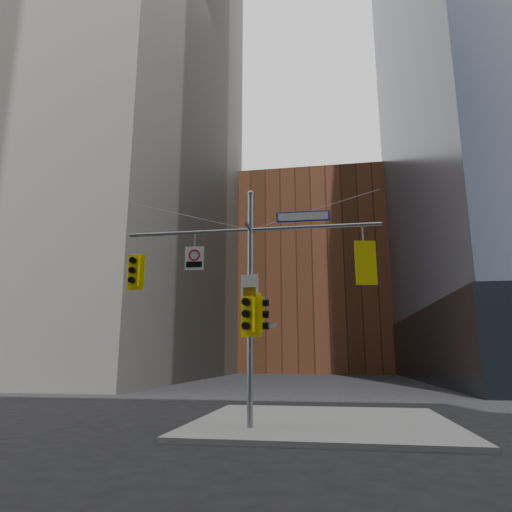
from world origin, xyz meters
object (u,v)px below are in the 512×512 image
(traffic_light_pole_side, at_px, (261,314))
(regulatory_sign_arm, at_px, (194,257))
(traffic_light_east_arm, at_px, (364,264))
(signal_assembly, at_px, (250,280))
(street_sign_blade, at_px, (303,216))
(traffic_light_pole_front, at_px, (249,314))
(traffic_light_west_arm, at_px, (134,271))

(traffic_light_pole_side, height_order, regulatory_sign_arm, regulatory_sign_arm)
(traffic_light_east_arm, bearing_deg, regulatory_sign_arm, -10.18)
(signal_assembly, xyz_separation_m, traffic_light_pole_side, (0.32, 0.00, -1.06))
(traffic_light_east_arm, relative_size, regulatory_sign_arm, 1.73)
(traffic_light_pole_side, xyz_separation_m, street_sign_blade, (1.33, -0.00, 2.99))
(traffic_light_east_arm, bearing_deg, traffic_light_pole_front, -5.94)
(traffic_light_west_arm, bearing_deg, traffic_light_east_arm, -3.42)
(signal_assembly, bearing_deg, traffic_light_pole_side, 0.71)
(traffic_light_east_arm, height_order, street_sign_blade, street_sign_blade)
(traffic_light_west_arm, bearing_deg, signal_assembly, -3.52)
(traffic_light_pole_front, distance_m, regulatory_sign_arm, 2.58)
(traffic_light_east_arm, bearing_deg, traffic_light_pole_side, -10.47)
(signal_assembly, relative_size, traffic_light_west_arm, 6.78)
(traffic_light_west_arm, distance_m, traffic_light_east_arm, 7.21)
(traffic_light_west_arm, xyz_separation_m, traffic_light_east_arm, (7.21, -0.01, 0.00))
(traffic_light_west_arm, height_order, traffic_light_pole_front, traffic_light_west_arm)
(traffic_light_pole_front, bearing_deg, traffic_light_pole_side, 51.88)
(traffic_light_east_arm, bearing_deg, street_sign_blade, -10.48)
(traffic_light_west_arm, bearing_deg, traffic_light_pole_side, -3.45)
(traffic_light_west_arm, bearing_deg, regulatory_sign_arm, -4.27)
(street_sign_blade, xyz_separation_m, regulatory_sign_arm, (-3.44, -0.02, -1.18))
(signal_assembly, distance_m, regulatory_sign_arm, 1.94)
(signal_assembly, distance_m, traffic_light_pole_front, 1.11)
(signal_assembly, distance_m, traffic_light_east_arm, 3.44)
(traffic_light_east_arm, distance_m, regulatory_sign_arm, 5.23)
(traffic_light_west_arm, xyz_separation_m, street_sign_blade, (5.43, -0.01, 1.55))
(signal_assembly, xyz_separation_m, street_sign_blade, (1.65, 0.00, 1.93))
(traffic_light_pole_side, bearing_deg, regulatory_sign_arm, 94.66)
(traffic_light_east_arm, height_order, traffic_light_pole_front, traffic_light_east_arm)
(signal_assembly, distance_m, street_sign_blade, 2.54)
(signal_assembly, xyz_separation_m, traffic_light_east_arm, (3.42, 0.00, 0.38))
(traffic_light_east_arm, xyz_separation_m, regulatory_sign_arm, (-5.21, -0.02, 0.37))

